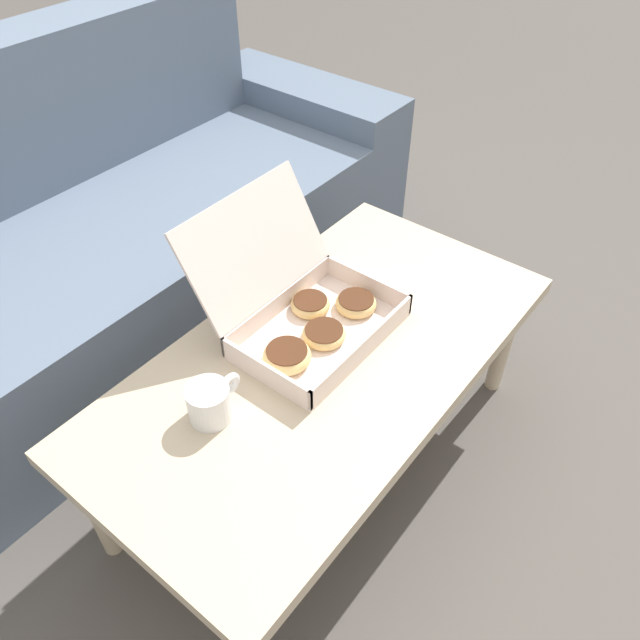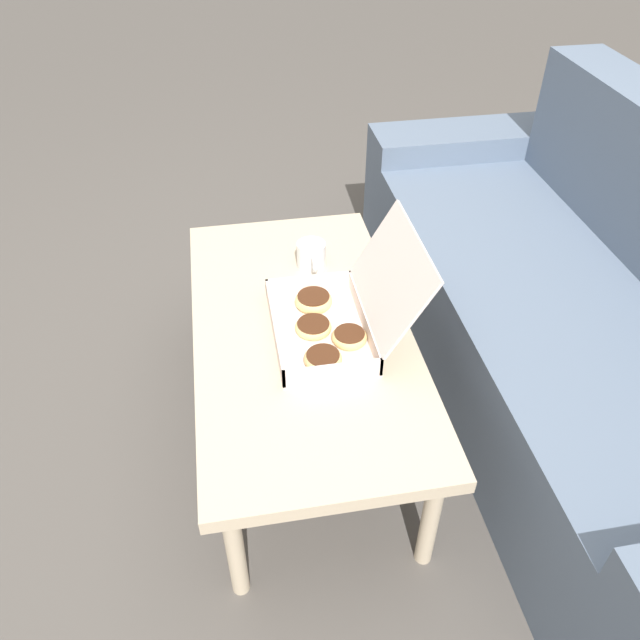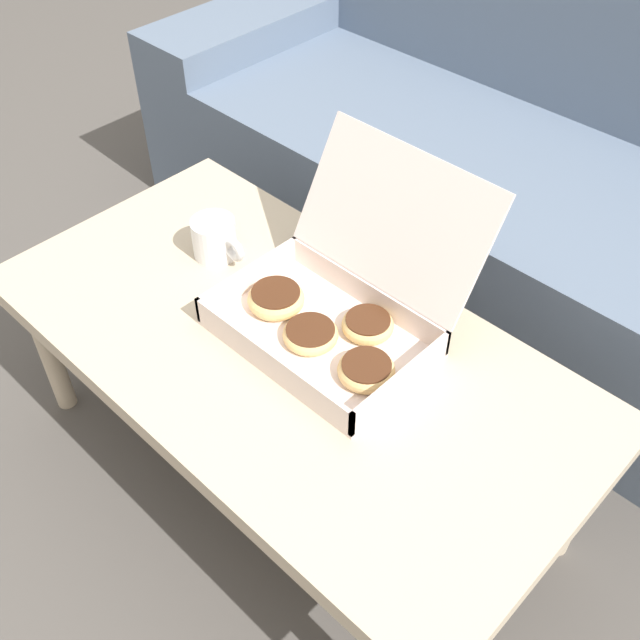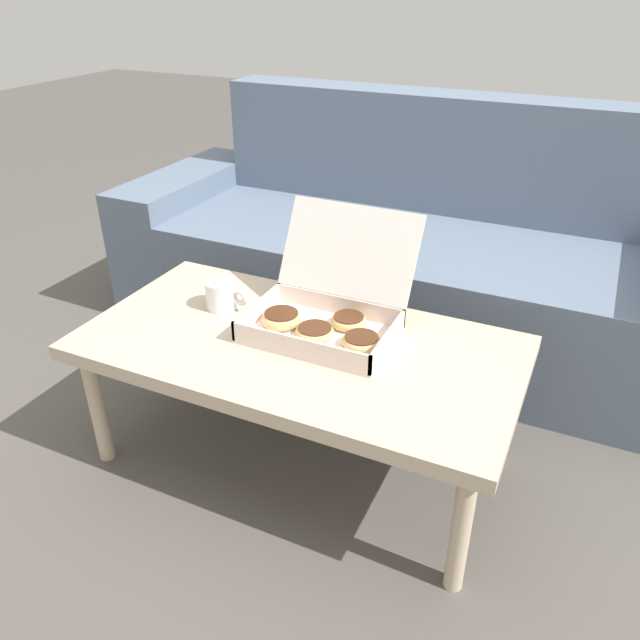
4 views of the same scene
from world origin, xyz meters
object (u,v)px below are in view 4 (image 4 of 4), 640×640
(couch, at_px, (403,257))
(coffee_table, at_px, (299,354))
(pastry_box, at_px, (327,312))
(coffee_mug, at_px, (223,295))

(couch, distance_m, coffee_table, 0.88)
(couch, distance_m, pastry_box, 0.80)
(couch, xyz_separation_m, coffee_mug, (-0.28, -0.80, 0.15))
(coffee_table, bearing_deg, coffee_mug, 164.88)
(pastry_box, bearing_deg, coffee_mug, -177.55)
(coffee_table, xyz_separation_m, pastry_box, (0.04, 0.09, 0.09))
(coffee_table, height_order, coffee_mug, coffee_mug)
(coffee_table, bearing_deg, pastry_box, 65.32)
(couch, xyz_separation_m, coffee_table, (0.00, -0.87, 0.07))
(coffee_table, bearing_deg, couch, 90.00)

